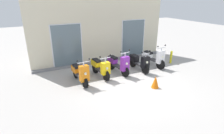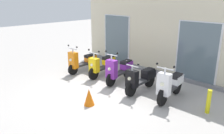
% 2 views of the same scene
% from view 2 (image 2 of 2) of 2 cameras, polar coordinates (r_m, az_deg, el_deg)
% --- Properties ---
extents(ground_plane, '(40.00, 40.00, 0.00)m').
position_cam_2_polar(ground_plane, '(7.73, -4.55, -6.37)').
color(ground_plane, '#A8A39E').
extents(storefront_facade, '(7.84, 0.50, 4.00)m').
position_cam_2_polar(storefront_facade, '(9.71, 10.69, 10.12)').
color(storefront_facade, beige).
rests_on(storefront_facade, ground_plane).
extents(scooter_orange, '(0.58, 1.59, 1.24)m').
position_cam_2_polar(scooter_orange, '(9.72, -7.61, 1.45)').
color(scooter_orange, black).
rests_on(scooter_orange, ground_plane).
extents(scooter_yellow, '(0.58, 1.54, 1.19)m').
position_cam_2_polar(scooter_yellow, '(9.07, -2.57, 0.52)').
color(scooter_yellow, black).
rests_on(scooter_yellow, ground_plane).
extents(scooter_purple, '(0.61, 1.65, 1.30)m').
position_cam_2_polar(scooter_purple, '(8.41, 1.84, -0.59)').
color(scooter_purple, black).
rests_on(scooter_purple, ground_plane).
extents(scooter_black, '(0.53, 1.60, 1.16)m').
position_cam_2_polar(scooter_black, '(7.65, 7.33, -2.96)').
color(scooter_black, black).
rests_on(scooter_black, ground_plane).
extents(scooter_white, '(0.59, 1.61, 1.28)m').
position_cam_2_polar(scooter_white, '(7.23, 14.61, -4.46)').
color(scooter_white, black).
rests_on(scooter_white, ground_plane).
extents(curb_bollard, '(0.12, 0.12, 0.70)m').
position_cam_2_polar(curb_bollard, '(6.81, 23.38, -8.08)').
color(curb_bollard, yellow).
rests_on(curb_bollard, ground_plane).
extents(traffic_cone, '(0.32, 0.32, 0.52)m').
position_cam_2_polar(traffic_cone, '(6.77, -5.87, -7.62)').
color(traffic_cone, orange).
rests_on(traffic_cone, ground_plane).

